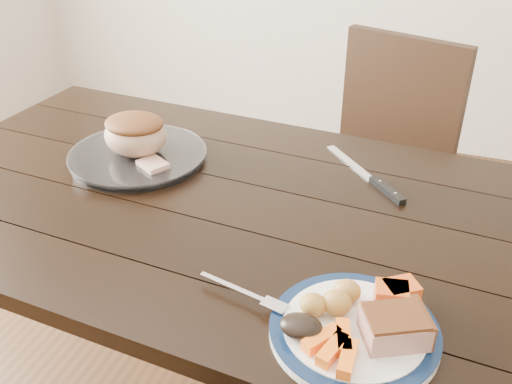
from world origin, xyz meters
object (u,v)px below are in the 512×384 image
(fork, at_px, (249,295))
(carving_knife, at_px, (377,183))
(pork_slice, at_px, (394,328))
(roast_joint, at_px, (136,135))
(chair_far, at_px, (379,163))
(serving_platter, at_px, (138,157))
(dinner_plate, at_px, (354,331))
(dining_table, at_px, (227,234))

(fork, distance_m, carving_knife, 0.51)
(fork, bearing_deg, pork_slice, 8.77)
(pork_slice, relative_size, roast_joint, 0.61)
(chair_far, relative_size, serving_platter, 2.72)
(chair_far, bearing_deg, serving_platter, 66.91)
(dinner_plate, distance_m, serving_platter, 0.77)
(dining_table, xyz_separation_m, dinner_plate, (0.36, -0.32, 0.10))
(fork, bearing_deg, dining_table, 131.96)
(serving_platter, height_order, roast_joint, roast_joint)
(dining_table, xyz_separation_m, chair_far, (0.25, 0.73, -0.13))
(chair_far, xyz_separation_m, pork_slice, (0.17, -1.06, 0.27))
(roast_joint, bearing_deg, dining_table, -20.58)
(dining_table, distance_m, roast_joint, 0.35)
(pork_slice, bearing_deg, chair_far, 98.92)
(dining_table, distance_m, serving_platter, 0.32)
(dining_table, height_order, roast_joint, roast_joint)
(pork_slice, xyz_separation_m, roast_joint, (-0.71, 0.43, 0.03))
(chair_far, xyz_separation_m, dinner_plate, (0.10, -1.05, 0.23))
(dinner_plate, relative_size, roast_joint, 1.74)
(carving_knife, bearing_deg, pork_slice, -31.83)
(dinner_plate, distance_m, fork, 0.19)
(chair_far, relative_size, fork, 5.25)
(chair_far, bearing_deg, roast_joint, 66.91)
(chair_far, bearing_deg, dining_table, 88.73)
(dinner_plate, distance_m, carving_knife, 0.51)
(dining_table, height_order, serving_platter, serving_platter)
(chair_far, height_order, dinner_plate, chair_far)
(dinner_plate, relative_size, carving_knife, 1.13)
(serving_platter, relative_size, pork_slice, 3.51)
(dinner_plate, distance_m, pork_slice, 0.07)
(chair_far, height_order, roast_joint, chair_far)
(serving_platter, height_order, carving_knife, serving_platter)
(dinner_plate, height_order, fork, fork)
(pork_slice, height_order, carving_knife, pork_slice)
(dining_table, bearing_deg, carving_knife, 30.96)
(dining_table, distance_m, dinner_plate, 0.49)
(serving_platter, relative_size, roast_joint, 2.13)
(fork, relative_size, carving_knife, 0.72)
(pork_slice, distance_m, fork, 0.25)
(chair_far, relative_size, pork_slice, 9.55)
(dinner_plate, bearing_deg, dining_table, 138.47)
(fork, bearing_deg, serving_platter, 150.90)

